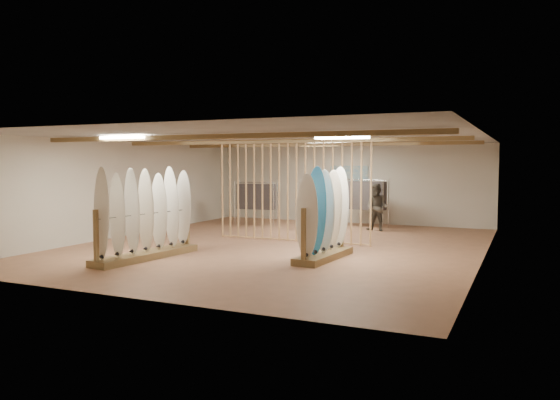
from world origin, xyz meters
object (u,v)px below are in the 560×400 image
at_px(clothing_rack_b, 365,195).
at_px(shopper_a, 312,202).
at_px(rack_right, 324,228).
at_px(clothing_rack_a, 256,197).
at_px(shopper_b, 377,204).
at_px(rack_left, 146,228).

bearing_deg(clothing_rack_b, shopper_a, -124.20).
height_order(rack_right, clothing_rack_a, rack_right).
bearing_deg(shopper_b, shopper_a, -152.89).
xyz_separation_m(rack_right, shopper_a, (-2.19, 4.90, 0.21)).
distance_m(clothing_rack_a, shopper_b, 4.21).
xyz_separation_m(clothing_rack_a, shopper_a, (2.18, -0.35, -0.09)).
bearing_deg(rack_right, rack_left, -152.42).
distance_m(rack_right, clothing_rack_a, 6.84).
xyz_separation_m(rack_left, shopper_b, (3.52, 6.99, 0.15)).
height_order(rack_right, shopper_a, rack_right).
distance_m(rack_left, clothing_rack_b, 8.33).
bearing_deg(shopper_b, clothing_rack_b, 140.50).
distance_m(rack_right, shopper_a, 5.37).
bearing_deg(clothing_rack_b, shopper_b, -40.27).
bearing_deg(clothing_rack_a, rack_right, -53.81).
bearing_deg(rack_left, clothing_rack_b, 76.47).
distance_m(rack_left, clothing_rack_a, 6.87).
bearing_deg(rack_right, clothing_rack_b, 101.82).
height_order(clothing_rack_a, shopper_b, shopper_b).
height_order(clothing_rack_b, shopper_a, shopper_a).
bearing_deg(clothing_rack_a, shopper_a, -12.85).
xyz_separation_m(rack_right, clothing_rack_a, (-4.38, 5.25, 0.30)).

